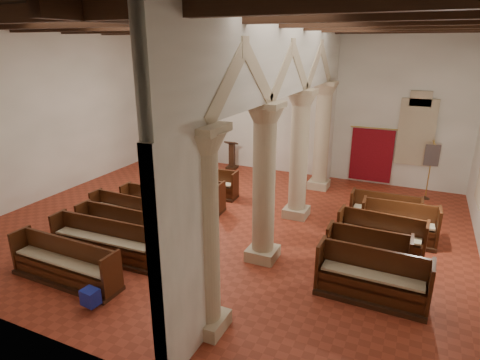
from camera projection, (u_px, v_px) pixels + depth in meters
name	position (u px, v px, depth m)	size (l,w,h in m)	color
floor	(226.00, 224.00, 12.51)	(14.00, 14.00, 0.00)	maroon
ceiling	(224.00, 17.00, 10.58)	(14.00, 14.00, 0.00)	black
wall_back	(289.00, 103.00, 16.72)	(14.00, 0.02, 6.00)	white
wall_front	(57.00, 198.00, 6.38)	(14.00, 0.02, 6.00)	white
wall_left	(50.00, 113.00, 14.29)	(0.02, 12.00, 6.00)	white
ceiling_beams	(224.00, 25.00, 10.64)	(13.80, 11.80, 0.30)	#311B0F
arcade	(285.00, 114.00, 10.66)	(0.90, 11.90, 6.00)	tan
window_back	(416.00, 132.00, 15.00)	(1.00, 0.03, 2.20)	#33735A
pipe_organ	(192.00, 134.00, 18.58)	(2.10, 0.85, 4.40)	#311B0F
lectern	(232.00, 157.00, 17.96)	(0.55, 0.56, 1.30)	#332410
dossal_curtain	(371.00, 155.00, 15.86)	(1.80, 0.07, 2.17)	maroon
processional_banner	(428.00, 178.00, 14.34)	(0.49, 0.63, 2.17)	#311B0F
hymnal_box_a	(90.00, 297.00, 8.43)	(0.35, 0.29, 0.35)	navy
hymnal_box_b	(149.00, 230.00, 11.51)	(0.32, 0.26, 0.32)	navy
hymnal_box_c	(209.00, 230.00, 11.53)	(0.30, 0.24, 0.30)	#161D98
tube_heater_a	(85.00, 269.00, 9.70)	(0.09, 0.09, 0.85)	white
tube_heater_b	(43.00, 266.00, 9.83)	(0.10, 0.10, 1.04)	white
nave_pew_0	(65.00, 268.00, 9.38)	(2.94, 0.74, 1.04)	#311B0F
nave_pew_1	(105.00, 246.00, 10.45)	(3.13, 0.80, 1.03)	#311B0F
nave_pew_2	(123.00, 234.00, 11.09)	(2.84, 0.72, 1.05)	#311B0F
nave_pew_3	(133.00, 218.00, 12.22)	(3.00, 0.73, 0.95)	#311B0F
nave_pew_4	(163.00, 209.00, 12.79)	(2.93, 0.75, 0.99)	#311B0F
nave_pew_5	(183.00, 198.00, 13.69)	(3.00, 0.82, 1.06)	#311B0F
nave_pew_6	(201.00, 186.00, 14.86)	(2.86, 0.82, 1.02)	#311B0F
aisle_pew_0	(371.00, 284.00, 8.71)	(2.38, 0.81, 1.15)	#311B0F
aisle_pew_1	(367.00, 258.00, 9.79)	(1.97, 0.73, 1.08)	#311B0F
aisle_pew_2	(380.00, 241.00, 10.65)	(2.27, 0.87, 1.09)	#311B0F
aisle_pew_3	(398.00, 229.00, 11.30)	(2.07, 0.84, 1.14)	#311B0F
aisle_pew_4	(384.00, 217.00, 12.17)	(2.05, 0.74, 1.06)	#311B0F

